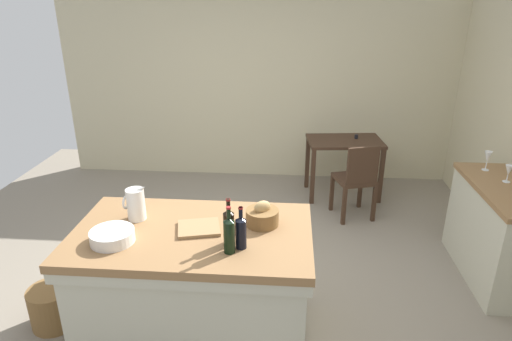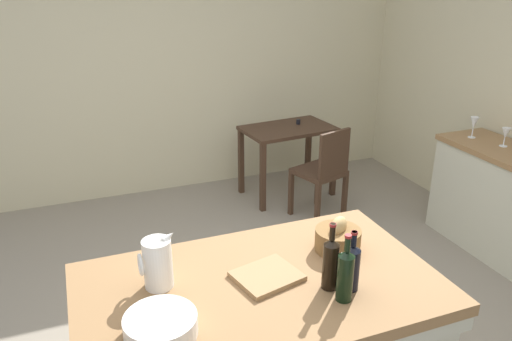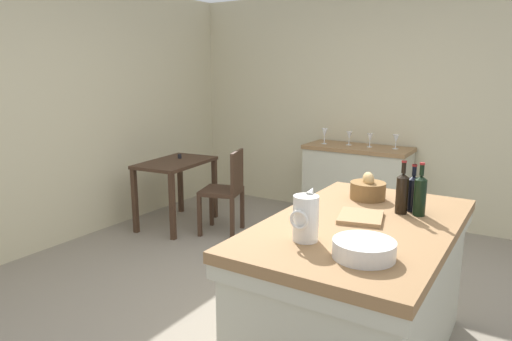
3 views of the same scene
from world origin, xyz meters
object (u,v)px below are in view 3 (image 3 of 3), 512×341
(wine_glass_left, at_px, (370,138))
(wash_bowl, at_px, (364,249))
(writing_desk, at_px, (176,171))
(wine_glass_far_left, at_px, (396,139))
(cutting_board, at_px, (361,217))
(wine_glass_middle, at_px, (349,136))
(pitcher, at_px, (306,218))
(wine_bottle_dark, at_px, (413,192))
(island_table, at_px, (358,288))
(wooden_chair, at_px, (226,189))
(wine_bottle_amber, at_px, (402,192))
(wine_glass_right, at_px, (325,133))
(bread_basket, at_px, (368,189))
(wine_bottle_green, at_px, (420,194))
(side_cabinet, at_px, (356,184))

(wine_glass_left, bearing_deg, wash_bowl, -161.89)
(writing_desk, xyz_separation_m, wine_glass_far_left, (1.23, -2.07, 0.37))
(wash_bowl, xyz_separation_m, wine_glass_far_left, (3.06, 0.71, 0.07))
(cutting_board, bearing_deg, wine_glass_middle, 22.41)
(pitcher, distance_m, wash_bowl, 0.34)
(wine_glass_left, bearing_deg, wine_bottle_dark, -155.41)
(wine_glass_middle, bearing_deg, island_table, -157.51)
(writing_desk, distance_m, wooden_chair, 0.65)
(wine_bottle_amber, height_order, wine_glass_right, wine_bottle_amber)
(cutting_board, relative_size, wine_glass_left, 1.88)
(wine_glass_far_left, xyz_separation_m, wine_glass_right, (-0.09, 0.80, 0.02))
(bread_basket, distance_m, wine_glass_left, 2.16)
(wine_glass_middle, bearing_deg, wine_glass_far_left, -87.65)
(wine_glass_middle, bearing_deg, wine_bottle_dark, -150.40)
(wine_bottle_dark, bearing_deg, writing_desk, 70.72)
(writing_desk, bearing_deg, wine_glass_far_left, -59.26)
(wine_bottle_amber, distance_m, wine_glass_far_left, 2.39)
(bread_basket, relative_size, cutting_board, 0.82)
(wine_bottle_dark, distance_m, wine_glass_right, 2.60)
(wine_glass_right, bearing_deg, wine_bottle_green, -144.21)
(wine_glass_far_left, relative_size, wine_glass_right, 0.86)
(writing_desk, height_order, wooden_chair, wooden_chair)
(island_table, distance_m, side_cabinet, 2.69)
(wine_bottle_amber, bearing_deg, wash_bowl, -177.20)
(wash_bowl, relative_size, wine_glass_right, 1.60)
(wooden_chair, height_order, wine_bottle_green, wine_bottle_green)
(pitcher, relative_size, wine_bottle_amber, 0.85)
(wash_bowl, bearing_deg, wine_bottle_amber, 2.80)
(wooden_chair, xyz_separation_m, wine_bottle_dark, (-1.05, -2.16, 0.51))
(pitcher, xyz_separation_m, wine_bottle_amber, (0.71, -0.29, 0.01))
(island_table, distance_m, wine_bottle_green, 0.66)
(wine_bottle_green, bearing_deg, cutting_board, 133.21)
(wine_bottle_dark, distance_m, wine_glass_middle, 2.51)
(side_cabinet, xyz_separation_m, cutting_board, (-2.47, -0.91, 0.45))
(wine_glass_right, bearing_deg, wine_glass_left, -83.91)
(island_table, relative_size, wine_bottle_dark, 5.70)
(wash_bowl, relative_size, wine_glass_middle, 1.87)
(cutting_board, relative_size, wine_bottle_green, 0.90)
(bread_basket, bearing_deg, island_table, -164.73)
(wine_bottle_amber, bearing_deg, bread_basket, 54.06)
(wine_glass_middle, bearing_deg, pitcher, -163.02)
(writing_desk, relative_size, wooden_chair, 1.06)
(cutting_board, xyz_separation_m, wine_bottle_amber, (0.24, -0.17, 0.12))
(wine_bottle_dark, bearing_deg, pitcher, 157.45)
(wine_bottle_green, distance_m, wine_glass_left, 2.47)
(pitcher, bearing_deg, side_cabinet, 14.97)
(wine_bottle_green, height_order, wine_glass_right, wine_bottle_green)
(writing_desk, bearing_deg, wash_bowl, -123.29)
(wine_glass_far_left, bearing_deg, cutting_board, -168.60)
(cutting_board, bearing_deg, wooden_chair, 54.86)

